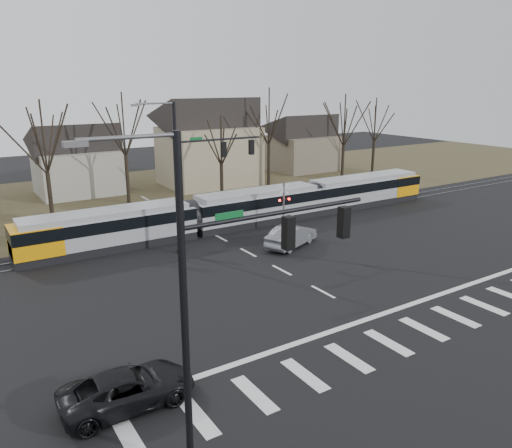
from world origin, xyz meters
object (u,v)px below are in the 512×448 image
suv (128,389)px  tram (256,205)px  sedan (291,236)px  rail_crossing_signal (284,208)px

suv → tram: bearing=-42.3°
tram → suv: tram is taller
suv → sedan: bearing=-52.8°
tram → sedan: (-1.15, -6.47, -0.76)m
sedan → suv: size_ratio=1.01×
rail_crossing_signal → tram: bearing=99.0°
sedan → rail_crossing_signal: size_ratio=1.24×
rail_crossing_signal → sedan: bearing=-117.0°
tram → sedan: size_ratio=7.48×
sedan → rail_crossing_signal: rail_crossing_signal is taller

